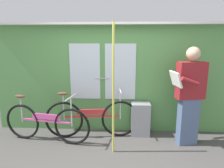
{
  "coord_description": "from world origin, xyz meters",
  "views": [
    {
      "loc": [
        0.19,
        -2.69,
        1.85
      ],
      "look_at": [
        0.02,
        0.63,
        1.13
      ],
      "focal_mm": 32.67,
      "sensor_mm": 36.0,
      "label": 1
    }
  ],
  "objects_px": {
    "bicycle_leaning_behind": "(46,123)",
    "trash_bin_by_wall": "(140,119)",
    "passenger_reading_newspaper": "(189,95)",
    "handrail_pole": "(113,91)",
    "bicycle_near_door": "(92,118)"
  },
  "relations": [
    {
      "from": "bicycle_leaning_behind",
      "to": "trash_bin_by_wall",
      "type": "height_order",
      "value": "bicycle_leaning_behind"
    },
    {
      "from": "bicycle_leaning_behind",
      "to": "passenger_reading_newspaper",
      "type": "xyz_separation_m",
      "value": [
        2.56,
        0.05,
        0.56
      ]
    },
    {
      "from": "trash_bin_by_wall",
      "to": "handrail_pole",
      "type": "relative_size",
      "value": 0.31
    },
    {
      "from": "bicycle_near_door",
      "to": "passenger_reading_newspaper",
      "type": "relative_size",
      "value": 1.03
    },
    {
      "from": "handrail_pole",
      "to": "passenger_reading_newspaper",
      "type": "bearing_deg",
      "value": 15.16
    },
    {
      "from": "bicycle_near_door",
      "to": "passenger_reading_newspaper",
      "type": "height_order",
      "value": "passenger_reading_newspaper"
    },
    {
      "from": "bicycle_leaning_behind",
      "to": "trash_bin_by_wall",
      "type": "distance_m",
      "value": 1.79
    },
    {
      "from": "bicycle_leaning_behind",
      "to": "trash_bin_by_wall",
      "type": "relative_size",
      "value": 2.55
    },
    {
      "from": "trash_bin_by_wall",
      "to": "handrail_pole",
      "type": "distance_m",
      "value": 1.11
    },
    {
      "from": "passenger_reading_newspaper",
      "to": "handrail_pole",
      "type": "bearing_deg",
      "value": 4.21
    },
    {
      "from": "bicycle_near_door",
      "to": "passenger_reading_newspaper",
      "type": "xyz_separation_m",
      "value": [
        1.74,
        -0.16,
        0.54
      ]
    },
    {
      "from": "trash_bin_by_wall",
      "to": "handrail_pole",
      "type": "height_order",
      "value": "handrail_pole"
    },
    {
      "from": "passenger_reading_newspaper",
      "to": "trash_bin_by_wall",
      "type": "distance_m",
      "value": 1.05
    },
    {
      "from": "bicycle_near_door",
      "to": "handrail_pole",
      "type": "relative_size",
      "value": 0.84
    },
    {
      "from": "passenger_reading_newspaper",
      "to": "bicycle_leaning_behind",
      "type": "bearing_deg",
      "value": -9.76
    }
  ]
}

